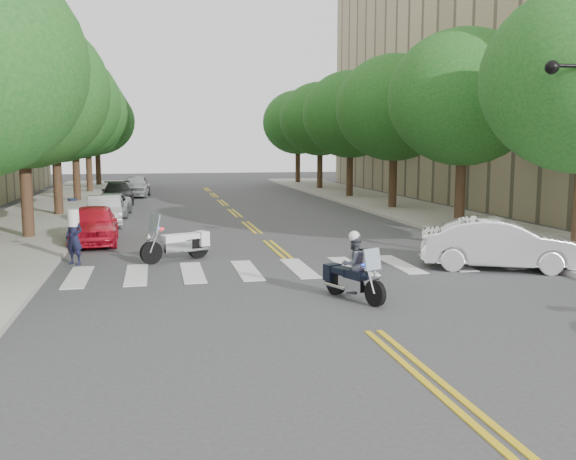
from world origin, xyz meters
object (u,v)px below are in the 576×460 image
object	(u,v)px
motorcycle_parked	(181,244)
convertible	(500,244)
officer_standing	(74,238)
motorcycle_police	(352,269)

from	to	relation	value
motorcycle_parked	convertible	size ratio (longest dim) A/B	0.48
officer_standing	convertible	xyz separation A→B (m)	(12.18, -3.27, -0.06)
motorcycle_police	officer_standing	bearing A→B (deg)	-63.49
motorcycle_police	convertible	xyz separation A→B (m)	(5.31, 2.66, 0.01)
officer_standing	motorcycle_police	bearing A→B (deg)	-7.09
motorcycle_parked	convertible	xyz separation A→B (m)	(9.01, -3.34, 0.22)
motorcycle_police	officer_standing	size ratio (longest dim) A/B	1.19
motorcycle_parked	officer_standing	world-z (taller)	officer_standing
motorcycle_parked	officer_standing	bearing A→B (deg)	63.89
motorcycle_parked	convertible	distance (m)	9.61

